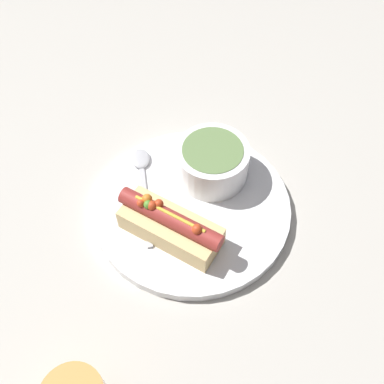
{
  "coord_description": "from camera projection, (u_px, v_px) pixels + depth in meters",
  "views": [
    {
      "loc": [
        0.24,
        -0.28,
        0.57
      ],
      "look_at": [
        0.0,
        0.0,
        0.05
      ],
      "focal_mm": 42.0,
      "sensor_mm": 36.0,
      "label": 1
    }
  ],
  "objects": [
    {
      "name": "spoon",
      "position": [
        142.0,
        172.0,
        0.7
      ],
      "size": [
        0.15,
        0.13,
        0.01
      ],
      "rotation": [
        0.0,
        0.0,
        2.43
      ],
      "color": "#B7B7BC",
      "rests_on": "dinner_plate"
    },
    {
      "name": "hot_dog",
      "position": [
        170.0,
        225.0,
        0.62
      ],
      "size": [
        0.16,
        0.08,
        0.06
      ],
      "rotation": [
        0.0,
        0.0,
        0.17
      ],
      "color": "#E5C17F",
      "rests_on": "dinner_plate"
    },
    {
      "name": "ground_plane",
      "position": [
        192.0,
        210.0,
        0.68
      ],
      "size": [
        4.0,
        4.0,
        0.0
      ],
      "primitive_type": "plane",
      "color": "#BCB7AD"
    },
    {
      "name": "soup_bowl",
      "position": [
        212.0,
        161.0,
        0.67
      ],
      "size": [
        0.11,
        0.11,
        0.06
      ],
      "color": "white",
      "rests_on": "dinner_plate"
    },
    {
      "name": "dinner_plate",
      "position": [
        192.0,
        207.0,
        0.67
      ],
      "size": [
        0.29,
        0.29,
        0.02
      ],
      "color": "white",
      "rests_on": "ground_plane"
    }
  ]
}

